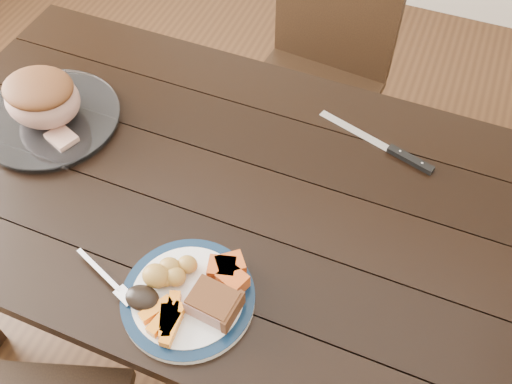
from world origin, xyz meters
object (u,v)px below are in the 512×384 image
at_px(dining_table, 229,212).
at_px(carving_knife, 396,152).
at_px(chair_far, 319,69).
at_px(serving_platter, 51,120).
at_px(pork_slice, 213,303).
at_px(fork, 109,280).
at_px(roast_joint, 43,100).
at_px(dinner_plate, 188,298).

bearing_deg(dining_table, carving_knife, 36.64).
bearing_deg(chair_far, serving_platter, 59.57).
bearing_deg(pork_slice, dining_table, 108.86).
xyz_separation_m(chair_far, fork, (-0.13, -1.06, 0.25)).
bearing_deg(carving_knife, pork_slice, -96.30).
relative_size(roast_joint, carving_knife, 0.60).
bearing_deg(chair_far, dining_table, 94.87).
relative_size(dining_table, carving_knife, 5.16).
bearing_deg(dining_table, serving_platter, 176.56).
bearing_deg(pork_slice, dinner_plate, 175.24).
bearing_deg(pork_slice, fork, -174.09).
distance_m(chair_far, dinner_plate, 1.06).
bearing_deg(roast_joint, dinner_plate, -30.51).
xyz_separation_m(pork_slice, roast_joint, (-0.60, 0.33, 0.04)).
bearing_deg(carving_knife, chair_far, 141.61).
distance_m(dinner_plate, carving_knife, 0.62).
bearing_deg(serving_platter, chair_far, 54.27).
distance_m(dinner_plate, roast_joint, 0.64).
xyz_separation_m(fork, roast_joint, (-0.38, 0.35, 0.06)).
xyz_separation_m(dining_table, serving_platter, (-0.50, 0.03, 0.10)).
relative_size(chair_far, pork_slice, 10.09).
distance_m(chair_far, fork, 1.09).
relative_size(dining_table, pork_slice, 17.46).
height_order(serving_platter, carving_knife, serving_platter).
bearing_deg(dinner_plate, fork, -170.24).
bearing_deg(carving_knife, serving_platter, -148.08).
bearing_deg(dinner_plate, serving_platter, 149.49).
relative_size(dining_table, dinner_plate, 5.96).
xyz_separation_m(pork_slice, carving_knife, (0.24, 0.55, -0.03)).
xyz_separation_m(dining_table, fork, (-0.12, -0.32, 0.11)).
relative_size(chair_far, serving_platter, 2.71).
height_order(pork_slice, carving_knife, pork_slice).
distance_m(dining_table, fork, 0.36).
xyz_separation_m(chair_far, carving_knife, (0.33, -0.49, 0.23)).
bearing_deg(chair_far, pork_slice, 100.57).
height_order(dining_table, chair_far, chair_far).
distance_m(pork_slice, roast_joint, 0.69).
bearing_deg(pork_slice, chair_far, 95.27).
relative_size(serving_platter, pork_slice, 3.72).
distance_m(pork_slice, carving_knife, 0.60).
relative_size(fork, roast_joint, 0.91).
bearing_deg(serving_platter, dinner_plate, -30.51).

